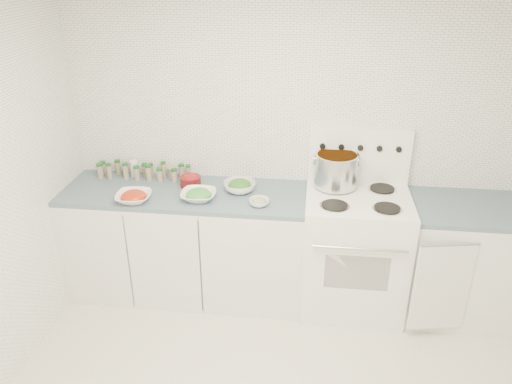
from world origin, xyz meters
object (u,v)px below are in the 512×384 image
bowl_tomato (134,197)px  bowl_snowpea (198,195)px  stove (354,248)px  stock_pot (336,169)px

bowl_tomato → bowl_snowpea: size_ratio=1.07×
stove → stock_pot: (-0.17, 0.16, 0.58)m
stock_pot → bowl_snowpea: size_ratio=1.33×
bowl_tomato → bowl_snowpea: same height
stove → stock_pot: 0.63m
stove → stock_pot: stove is taller
stock_pot → bowl_tomato: stock_pot is taller
stock_pot → bowl_snowpea: (-0.99, -0.27, -0.14)m
stock_pot → bowl_snowpea: bearing=-164.6°
bowl_tomato → bowl_snowpea: (0.46, 0.08, 0.00)m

